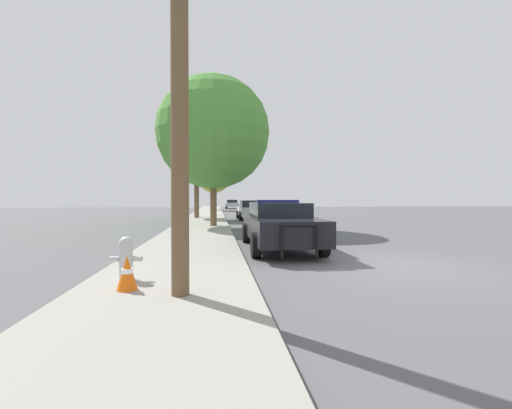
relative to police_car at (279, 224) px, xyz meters
name	(u,v)px	position (x,y,z in m)	size (l,w,h in m)	color
ground_plane	(399,266)	(2.30, -3.06, -0.78)	(110.00, 110.00, 0.00)	#565659
sidewalk_left	(179,268)	(-2.80, -3.06, -0.72)	(3.00, 110.00, 0.13)	#99968C
police_car	(279,224)	(0.00, 0.00, 0.00)	(2.10, 5.33, 1.54)	black
fire_hydrant	(126,257)	(-3.59, -4.30, -0.24)	(0.57, 0.25, 0.78)	#B7BCC1
utility_pole	(179,9)	(-2.52, -5.41, 3.63)	(1.40, 0.27, 8.36)	brown
traffic_light	(225,170)	(-1.17, 19.64, 3.26)	(3.27, 0.35, 5.63)	#424247
car_background_distant	(232,204)	(0.50, 42.19, -0.05)	(2.20, 4.40, 1.36)	#B7B7BC
car_background_midblock	(251,210)	(0.60, 14.74, -0.03)	(2.01, 4.09, 1.43)	#B7B7BC
car_background_oncoming	(274,207)	(3.92, 23.77, -0.06)	(2.03, 4.45, 1.35)	#333856
tree_sidewalk_mid	(196,157)	(-3.45, 15.51, 3.92)	(4.14, 4.14, 6.66)	brown
tree_sidewalk_far	(214,176)	(-2.25, 34.18, 3.69)	(4.35, 4.35, 6.53)	brown
tree_sidewalk_near	(213,133)	(-2.12, 7.69, 4.30)	(5.98, 5.98, 7.95)	brown
traffic_cone	(127,273)	(-3.39, -5.03, -0.38)	(0.32, 0.32, 0.55)	orange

